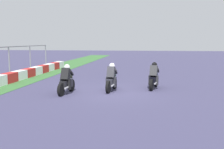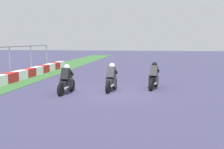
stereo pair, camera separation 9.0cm
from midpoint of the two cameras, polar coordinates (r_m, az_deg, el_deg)
name	(u,v)px [view 1 (the left image)]	position (r m, az deg, el deg)	size (l,w,h in m)	color
ground_plane	(112,92)	(14.56, -0.21, -3.63)	(120.00, 120.00, 0.00)	#3C3958
rider_lane_a	(154,78)	(15.54, 8.62, -0.69)	(2.03, 0.62, 1.51)	black
rider_lane_b	(112,80)	(14.69, -0.28, -1.06)	(2.04, 0.57, 1.51)	black
rider_lane_c	(66,82)	(14.15, -9.73, -1.48)	(2.04, 0.56, 1.51)	black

